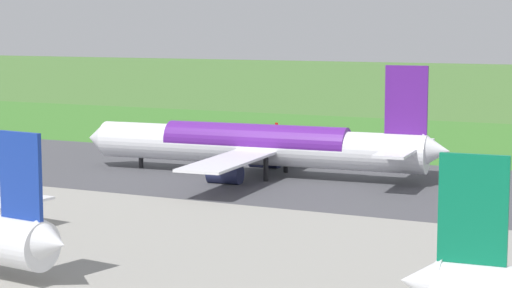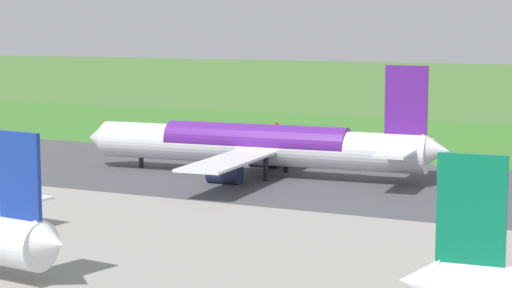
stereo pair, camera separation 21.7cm
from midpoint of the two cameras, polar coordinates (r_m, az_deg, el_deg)
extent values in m
plane|color=#477233|center=(133.01, -2.63, -1.76)|extent=(800.00, 800.00, 0.00)
cube|color=#47474C|center=(133.01, -2.63, -1.75)|extent=(600.00, 40.34, 0.06)
cube|color=#3C782B|center=(173.77, 4.53, 0.37)|extent=(600.00, 80.00, 0.04)
cylinder|color=white|center=(129.28, 0.05, -0.13)|extent=(48.26, 8.84, 5.20)
cone|color=white|center=(140.59, -9.66, 0.36)|extent=(3.37, 5.15, 4.94)
cone|color=white|center=(122.30, 11.10, -0.41)|extent=(3.83, 4.67, 4.42)
cube|color=#591E8C|center=(122.41, 9.29, 2.70)|extent=(5.62, 0.92, 9.00)
cube|color=white|center=(117.75, 8.66, -0.55)|extent=(4.67, 9.28, 0.36)
cube|color=white|center=(128.40, 9.76, 0.07)|extent=(4.67, 9.28, 0.36)
cube|color=white|center=(118.88, -1.45, -0.98)|extent=(7.66, 22.39, 0.35)
cube|color=white|center=(139.21, 2.09, 0.23)|extent=(7.66, 22.39, 0.35)
cylinder|color=#23284C|center=(123.41, -1.88, -1.84)|extent=(4.70, 3.13, 2.80)
cylinder|color=#23284C|center=(137.14, 0.62, -0.92)|extent=(4.70, 3.13, 2.80)
cylinder|color=black|center=(137.31, -7.05, -0.80)|extent=(0.70, 0.70, 3.42)
cylinder|color=black|center=(124.87, 0.65, -1.55)|extent=(0.70, 0.70, 3.42)
cylinder|color=black|center=(132.29, 1.89, -1.05)|extent=(0.70, 0.70, 3.42)
cylinder|color=#591E8C|center=(129.22, 0.05, 0.10)|extent=(26.72, 7.22, 5.23)
cone|color=white|center=(63.56, 10.14, -8.38)|extent=(3.04, 3.73, 3.55)
cube|color=#0C724C|center=(61.79, 13.23, -3.93)|extent=(4.52, 0.70, 7.23)
cone|color=white|center=(75.54, -12.47, -5.97)|extent=(3.15, 3.79, 3.49)
cube|color=#19389E|center=(76.84, -14.28, -1.90)|extent=(4.44, 0.90, 7.11)
cylinder|color=slate|center=(179.49, 1.33, 0.87)|extent=(0.10, 0.10, 1.68)
cube|color=red|center=(179.38, 1.34, 1.23)|extent=(0.60, 0.04, 0.60)
cone|color=orange|center=(180.10, -1.15, 0.71)|extent=(0.40, 0.40, 0.55)
camera|label=1|loc=(0.11, -89.95, 0.01)|focal=64.91mm
camera|label=2|loc=(0.11, 90.05, -0.01)|focal=64.91mm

